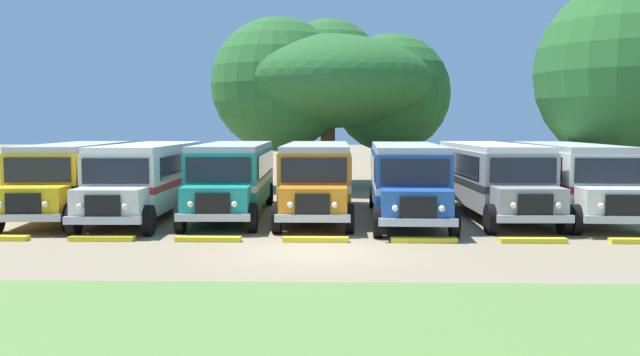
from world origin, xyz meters
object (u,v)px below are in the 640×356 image
object	(u,v)px
parked_bus_slot_2	(234,175)
parked_bus_slot_4	(406,177)
parked_bus_slot_0	(75,175)
broad_shade_tree	(329,83)
parked_bus_slot_3	(317,175)
parked_bus_slot_5	(492,175)
parked_bus_slot_6	(570,176)
parked_bus_slot_1	(149,176)

from	to	relation	value
parked_bus_slot_2	parked_bus_slot_4	world-z (taller)	same
parked_bus_slot_0	broad_shade_tree	distance (m)	17.00
broad_shade_tree	parked_bus_slot_4	bearing A→B (deg)	-77.13
parked_bus_slot_2	parked_bus_slot_3	world-z (taller)	same
parked_bus_slot_5	parked_bus_slot_6	size ratio (longest dim) A/B	1.00
parked_bus_slot_2	parked_bus_slot_0	bearing A→B (deg)	-89.40
parked_bus_slot_3	broad_shade_tree	xyz separation A→B (m)	(0.28, 12.97, 4.37)
parked_bus_slot_4	parked_bus_slot_6	size ratio (longest dim) A/B	1.00
parked_bus_slot_2	parked_bus_slot_6	xyz separation A→B (m)	(13.24, -0.16, 0.00)
parked_bus_slot_1	parked_bus_slot_2	world-z (taller)	same
parked_bus_slot_0	parked_bus_slot_5	world-z (taller)	same
broad_shade_tree	parked_bus_slot_2	bearing A→B (deg)	-105.69
parked_bus_slot_4	parked_bus_slot_6	distance (m)	6.52
parked_bus_slot_3	broad_shade_tree	bearing A→B (deg)	178.40
parked_bus_slot_3	parked_bus_slot_1	bearing A→B (deg)	-84.62
parked_bus_slot_2	parked_bus_slot_1	bearing A→B (deg)	-78.33
parked_bus_slot_0	parked_bus_slot_5	size ratio (longest dim) A/B	1.01
parked_bus_slot_3	parked_bus_slot_6	xyz separation A→B (m)	(9.91, -0.05, 0.00)
parked_bus_slot_0	parked_bus_slot_2	world-z (taller)	same
parked_bus_slot_6	broad_shade_tree	size ratio (longest dim) A/B	0.80
parked_bus_slot_5	parked_bus_slot_6	xyz separation A→B (m)	(3.03, -0.10, 0.00)
parked_bus_slot_6	parked_bus_slot_0	bearing A→B (deg)	-87.94
parked_bus_slot_4	parked_bus_slot_5	xyz separation A→B (m)	(3.44, 0.89, 0.00)
parked_bus_slot_2	parked_bus_slot_4	xyz separation A→B (m)	(6.77, -0.95, 0.00)
parked_bus_slot_1	parked_bus_slot_0	bearing A→B (deg)	-100.57
parked_bus_slot_6	parked_bus_slot_3	bearing A→B (deg)	-88.53
parked_bus_slot_0	parked_bus_slot_4	world-z (taller)	same
parked_bus_slot_0	parked_bus_slot_2	size ratio (longest dim) A/B	1.01
parked_bus_slot_2	parked_bus_slot_3	bearing A→B (deg)	86.31
parked_bus_slot_1	parked_bus_slot_3	xyz separation A→B (m)	(6.55, 0.66, 0.00)
parked_bus_slot_5	parked_bus_slot_6	distance (m)	3.03
parked_bus_slot_1	parked_bus_slot_3	bearing A→B (deg)	94.58
parked_bus_slot_2	broad_shade_tree	distance (m)	14.05
parked_bus_slot_3	parked_bus_slot_5	world-z (taller)	same
parked_bus_slot_1	parked_bus_slot_2	xyz separation A→B (m)	(3.21, 0.77, 0.00)
parked_bus_slot_3	parked_bus_slot_4	bearing A→B (deg)	75.93
parked_bus_slot_0	parked_bus_slot_3	distance (m)	9.61
parked_bus_slot_4	broad_shade_tree	bearing A→B (deg)	-165.50
parked_bus_slot_1	parked_bus_slot_4	xyz separation A→B (m)	(9.98, -0.18, 0.00)
parked_bus_slot_2	parked_bus_slot_6	distance (m)	13.24
parked_bus_slot_0	parked_bus_slot_4	bearing A→B (deg)	82.45
parked_bus_slot_0	parked_bus_slot_2	distance (m)	6.28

